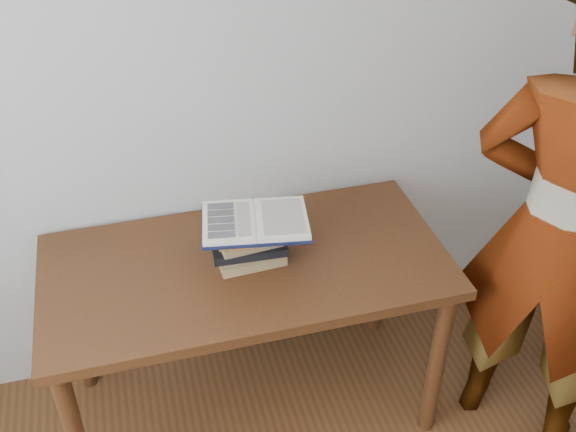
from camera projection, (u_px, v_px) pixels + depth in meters
name	position (u px, v px, depth m)	size (l,w,h in m)	color
desk	(247.00, 283.00, 2.34)	(1.37, 0.69, 0.74)	#4B2612
book_stack	(248.00, 242.00, 2.24)	(0.25, 0.20, 0.16)	#A08C52
open_book	(255.00, 221.00, 2.18)	(0.38, 0.29, 0.03)	black
reader	(561.00, 238.00, 2.15)	(0.64, 0.42, 1.76)	tan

